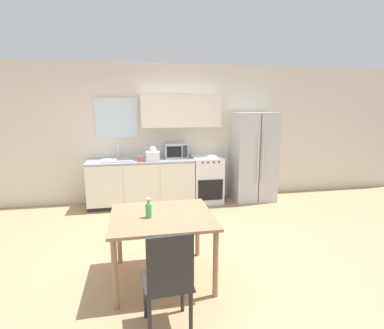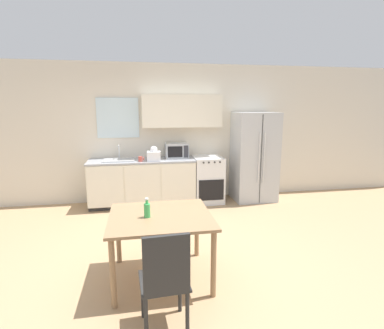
% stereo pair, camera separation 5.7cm
% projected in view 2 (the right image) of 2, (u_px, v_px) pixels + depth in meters
% --- Properties ---
extents(ground_plane, '(12.00, 12.00, 0.00)m').
position_uv_depth(ground_plane, '(169.00, 253.00, 3.92)').
color(ground_plane, tan).
extents(wall_back, '(12.00, 0.38, 2.70)m').
position_uv_depth(wall_back, '(159.00, 130.00, 5.93)').
color(wall_back, beige).
rests_on(wall_back, ground_plane).
extents(kitchen_counter, '(2.00, 0.63, 0.88)m').
position_uv_depth(kitchen_counter, '(143.00, 182.00, 5.75)').
color(kitchen_counter, '#333333').
rests_on(kitchen_counter, ground_plane).
extents(oven_range, '(0.56, 0.66, 0.90)m').
position_uv_depth(oven_range, '(208.00, 179.00, 5.97)').
color(oven_range, white).
rests_on(oven_range, ground_plane).
extents(refrigerator, '(0.82, 0.73, 1.77)m').
position_uv_depth(refrigerator, '(254.00, 157.00, 6.02)').
color(refrigerator, silver).
rests_on(refrigerator, ground_plane).
extents(kitchen_sink, '(0.57, 0.40, 0.28)m').
position_uv_depth(kitchen_sink, '(119.00, 160.00, 5.60)').
color(kitchen_sink, '#B7BABC').
rests_on(kitchen_sink, kitchen_counter).
extents(microwave, '(0.44, 0.35, 0.29)m').
position_uv_depth(microwave, '(177.00, 150.00, 5.86)').
color(microwave, '#B7BABC').
rests_on(microwave, kitchen_counter).
extents(coffee_mug, '(0.11, 0.08, 0.09)m').
position_uv_depth(coffee_mug, '(141.00, 159.00, 5.48)').
color(coffee_mug, '#BF4C3F').
rests_on(coffee_mug, kitchen_counter).
extents(grocery_bag_0, '(0.26, 0.23, 0.28)m').
position_uv_depth(grocery_bag_0, '(154.00, 155.00, 5.55)').
color(grocery_bag_0, white).
rests_on(grocery_bag_0, kitchen_counter).
extents(dining_table, '(1.09, 0.98, 0.74)m').
position_uv_depth(dining_table, '(161.00, 223.00, 3.23)').
color(dining_table, '#997551').
rests_on(dining_table, ground_plane).
extents(dining_chair_near, '(0.42, 0.42, 0.93)m').
position_uv_depth(dining_chair_near, '(165.00, 277.00, 2.41)').
color(dining_chair_near, '#282828').
rests_on(dining_chair_near, ground_plane).
extents(drink_bottle, '(0.07, 0.07, 0.21)m').
position_uv_depth(drink_bottle, '(147.00, 210.00, 3.14)').
color(drink_bottle, '#3FB259').
rests_on(drink_bottle, dining_table).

